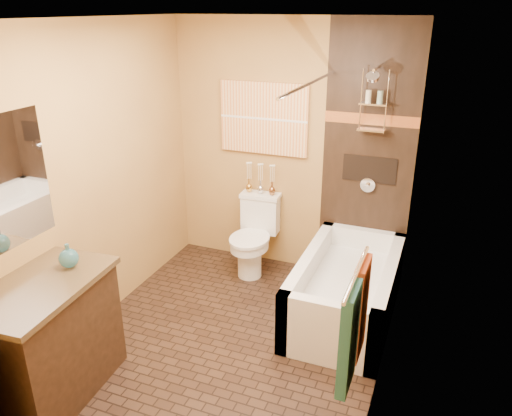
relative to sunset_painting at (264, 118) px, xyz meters
The scene contains 22 objects.
floor 2.16m from the sunset_painting, 80.02° to the right, with size 3.00×3.00×0.00m, color black.
wall_left 1.77m from the sunset_painting, 122.52° to the right, with size 0.02×3.00×2.50m, color #B08644.
wall_right 2.10m from the sunset_painting, 45.30° to the right, with size 0.02×3.00×2.50m, color #B08644.
wall_back 0.40m from the sunset_painting, ahead, with size 2.40×0.02×2.50m, color #B08644.
wall_front 3.00m from the sunset_painting, 85.01° to the right, with size 2.40×0.02×2.50m, color #B08644.
ceiling 1.77m from the sunset_painting, 80.02° to the right, with size 3.00×3.00×0.00m, color silver.
alcove_tile_back 1.08m from the sunset_painting, ahead, with size 0.85×0.01×2.50m, color black.
alcove_tile_right 1.65m from the sunset_painting, 26.60° to the right, with size 0.01×1.50×2.50m, color black.
mosaic_band_back 1.04m from the sunset_painting, ahead, with size 0.85×0.01×0.10m, color #953B1B.
mosaic_band_right 1.61m from the sunset_painting, 26.76° to the right, with size 0.01×1.50×0.10m, color #953B1B.
alcove_niche 1.13m from the sunset_painting, ahead, with size 0.50×0.01×0.25m, color black.
shower_fixtures 1.07m from the sunset_painting, ahead, with size 0.24×0.33×1.16m.
curtain_rod 1.09m from the sunset_painting, 47.70° to the right, with size 0.03×0.03×1.55m, color silver.
towel_bar 2.89m from the sunset_painting, 60.83° to the right, with size 0.02×0.02×0.55m, color silver.
towel_teal 3.03m from the sunset_painting, 61.87° to the right, with size 0.05×0.22×0.52m, color #1E5165.
towel_rust 2.81m from the sunset_painting, 59.34° to the right, with size 0.05×0.22×0.52m, color maroon.
sunset_painting is the anchor object (origin of this frame).
bathtub 1.85m from the sunset_painting, 34.38° to the right, with size 0.80×1.50×0.55m.
toilet 1.18m from the sunset_painting, 90.00° to the right, with size 0.41×0.60×0.79m.
vanity 2.76m from the sunset_painting, 105.27° to the right, with size 0.68×1.04×0.89m.
teal_bottle 2.33m from the sunset_painting, 105.82° to the right, with size 0.14×0.14×0.22m, color #296A7B, non-canonical shape.
bud_vases 0.59m from the sunset_painting, 90.00° to the right, with size 0.32×0.07×0.31m.
Camera 1 is at (1.46, -3.06, 2.57)m, focal length 35.00 mm.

